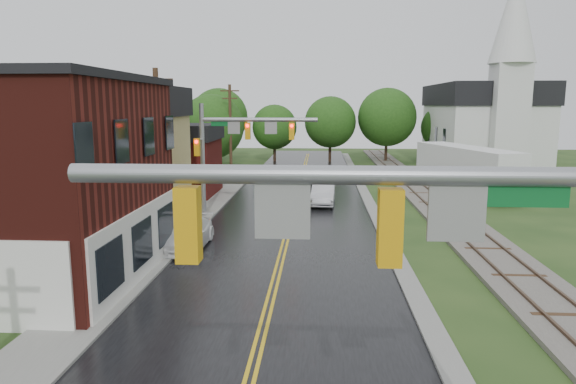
# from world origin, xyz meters

# --- Properties ---
(main_road) EXTENTS (10.00, 90.00, 0.02)m
(main_road) POSITION_xyz_m (0.00, 30.00, 0.00)
(main_road) COLOR black
(main_road) RESTS_ON ground
(curb_right) EXTENTS (0.80, 70.00, 0.12)m
(curb_right) POSITION_xyz_m (5.40, 35.00, 0.00)
(curb_right) COLOR gray
(curb_right) RESTS_ON ground
(sidewalk_left) EXTENTS (2.40, 50.00, 0.12)m
(sidewalk_left) POSITION_xyz_m (-6.20, 25.00, 0.00)
(sidewalk_left) COLOR gray
(sidewalk_left) RESTS_ON ground
(yellow_house) EXTENTS (8.00, 7.00, 6.40)m
(yellow_house) POSITION_xyz_m (-11.00, 26.00, 3.20)
(yellow_house) COLOR tan
(yellow_house) RESTS_ON ground
(darkred_building) EXTENTS (7.00, 6.00, 4.40)m
(darkred_building) POSITION_xyz_m (-10.00, 35.00, 2.20)
(darkred_building) COLOR #3F0F0C
(darkred_building) RESTS_ON ground
(church) EXTENTS (10.40, 18.40, 20.00)m
(church) POSITION_xyz_m (20.00, 53.74, 5.83)
(church) COLOR silver
(church) RESTS_ON ground
(railroad) EXTENTS (3.20, 80.00, 0.30)m
(railroad) POSITION_xyz_m (10.00, 35.00, 0.11)
(railroad) COLOR #59544C
(railroad) RESTS_ON ground
(traffic_signal_near) EXTENTS (7.34, 0.30, 7.20)m
(traffic_signal_near) POSITION_xyz_m (3.47, 2.00, 4.97)
(traffic_signal_near) COLOR gray
(traffic_signal_near) RESTS_ON ground
(traffic_signal_far) EXTENTS (7.34, 0.43, 7.20)m
(traffic_signal_far) POSITION_xyz_m (-3.47, 27.00, 4.97)
(traffic_signal_far) COLOR gray
(traffic_signal_far) RESTS_ON ground
(utility_pole_b) EXTENTS (1.80, 0.28, 9.00)m
(utility_pole_b) POSITION_xyz_m (-6.80, 22.00, 4.72)
(utility_pole_b) COLOR #382616
(utility_pole_b) RESTS_ON ground
(utility_pole_c) EXTENTS (1.80, 0.28, 9.00)m
(utility_pole_c) POSITION_xyz_m (-6.80, 44.00, 4.72)
(utility_pole_c) COLOR #382616
(utility_pole_c) RESTS_ON ground
(tree_left_b) EXTENTS (7.60, 7.60, 9.69)m
(tree_left_b) POSITION_xyz_m (-17.85, 31.90, 5.72)
(tree_left_b) COLOR black
(tree_left_b) RESTS_ON ground
(tree_left_c) EXTENTS (6.00, 6.00, 7.65)m
(tree_left_c) POSITION_xyz_m (-13.85, 39.90, 4.51)
(tree_left_c) COLOR black
(tree_left_c) RESTS_ON ground
(tree_left_e) EXTENTS (6.40, 6.40, 8.16)m
(tree_left_e) POSITION_xyz_m (-8.85, 45.90, 4.81)
(tree_left_e) COLOR black
(tree_left_e) RESTS_ON ground
(suv_dark) EXTENTS (3.20, 5.91, 1.57)m
(suv_dark) POSITION_xyz_m (0.80, 41.86, 0.79)
(suv_dark) COLOR black
(suv_dark) RESTS_ON ground
(sedan_silver) EXTENTS (1.84, 4.67, 1.51)m
(sedan_silver) POSITION_xyz_m (2.03, 31.61, 0.76)
(sedan_silver) COLOR silver
(sedan_silver) RESTS_ON ground
(pickup_white) EXTENTS (1.96, 4.81, 1.39)m
(pickup_white) POSITION_xyz_m (-4.80, 19.87, 0.70)
(pickup_white) COLOR white
(pickup_white) RESTS_ON ground
(semi_trailer) EXTENTS (5.86, 12.21, 3.79)m
(semi_trailer) POSITION_xyz_m (13.48, 36.90, 2.26)
(semi_trailer) COLOR black
(semi_trailer) RESTS_ON ground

